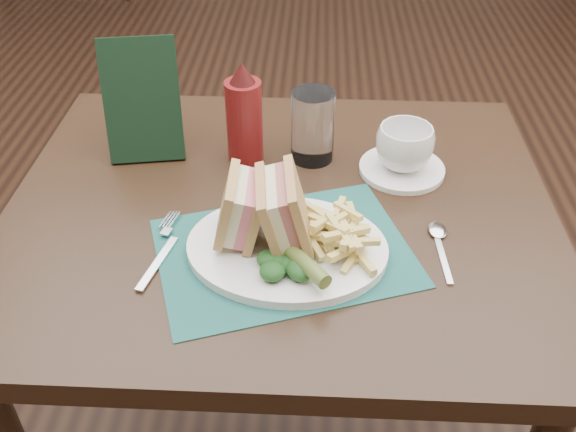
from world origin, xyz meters
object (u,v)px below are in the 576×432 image
object	(u,v)px
check_presenter	(142,100)
plate	(287,248)
ketchup_bottle	(244,112)
saucer	(402,169)
coffee_cup	(404,147)
drinking_glass	(313,126)
sandwich_half_b	(270,210)
table_main	(281,354)
placemat	(284,252)
sandwich_half_a	(227,207)

from	to	relation	value
check_presenter	plate	bearing A→B (deg)	-55.29
ketchup_bottle	saucer	bearing A→B (deg)	-6.27
plate	coffee_cup	distance (m)	0.30
plate	ketchup_bottle	bearing A→B (deg)	112.31
coffee_cup	drinking_glass	distance (m)	0.16
sandwich_half_b	check_presenter	bearing A→B (deg)	126.49
table_main	coffee_cup	size ratio (longest dim) A/B	9.04
table_main	saucer	bearing A→B (deg)	27.47
plate	drinking_glass	xyz separation A→B (m)	(0.03, 0.27, 0.06)
placemat	sandwich_half_b	xyz separation A→B (m)	(-0.02, 0.01, 0.07)
placemat	coffee_cup	distance (m)	0.30
placemat	drinking_glass	xyz separation A→B (m)	(0.04, 0.27, 0.06)
saucer	sandwich_half_b	bearing A→B (deg)	-134.37
sandwich_half_b	placemat	bearing A→B (deg)	-23.47
sandwich_half_b	saucer	xyz separation A→B (m)	(0.22, 0.22, -0.07)
sandwich_half_b	ketchup_bottle	xyz separation A→B (m)	(-0.06, 0.25, 0.02)
sandwich_half_a	saucer	size ratio (longest dim) A/B	0.69
drinking_glass	check_presenter	bearing A→B (deg)	179.07
plate	check_presenter	size ratio (longest dim) A/B	1.38
placemat	ketchup_bottle	world-z (taller)	ketchup_bottle
sandwich_half_a	sandwich_half_b	xyz separation A→B (m)	(0.06, -0.01, 0.01)
saucer	drinking_glass	size ratio (longest dim) A/B	1.15
placemat	check_presenter	distance (m)	0.39
saucer	drinking_glass	world-z (taller)	drinking_glass
placemat	sandwich_half_a	size ratio (longest dim) A/B	3.57
table_main	sandwich_half_a	bearing A→B (deg)	-124.94
placemat	drinking_glass	bearing A→B (deg)	82.14
placemat	coffee_cup	bearing A→B (deg)	49.37
table_main	check_presenter	size ratio (longest dim) A/B	4.15
sandwich_half_a	drinking_glass	bearing A→B (deg)	62.78
placemat	plate	xyz separation A→B (m)	(0.00, -0.00, 0.01)
sandwich_half_b	coffee_cup	world-z (taller)	sandwich_half_b
table_main	drinking_glass	size ratio (longest dim) A/B	6.92
sandwich_half_a	sandwich_half_b	size ratio (longest dim) A/B	0.89
saucer	ketchup_bottle	size ratio (longest dim) A/B	0.81
drinking_glass	ketchup_bottle	size ratio (longest dim) A/B	0.70
sandwich_half_a	coffee_cup	xyz separation A→B (m)	(0.28, 0.21, -0.02)
coffee_cup	ketchup_bottle	size ratio (longest dim) A/B	0.54
table_main	plate	size ratio (longest dim) A/B	3.00
saucer	placemat	bearing A→B (deg)	-130.63
placemat	drinking_glass	size ratio (longest dim) A/B	2.85
plate	sandwich_half_a	xyz separation A→B (m)	(-0.09, 0.02, 0.06)
plate	saucer	bearing A→B (deg)	53.75
sandwich_half_b	check_presenter	size ratio (longest dim) A/B	0.53
sandwich_half_b	saucer	size ratio (longest dim) A/B	0.77
saucer	plate	bearing A→B (deg)	-129.92
coffee_cup	drinking_glass	world-z (taller)	drinking_glass
ketchup_bottle	placemat	bearing A→B (deg)	-72.23
placemat	saucer	bearing A→B (deg)	49.37
sandwich_half_a	check_presenter	distance (m)	0.31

